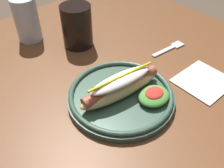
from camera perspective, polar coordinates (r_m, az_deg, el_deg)
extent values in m
cube|color=brown|center=(0.64, -6.22, -2.46)|extent=(1.17, 0.98, 0.04)
cylinder|color=brown|center=(1.36, 0.78, 4.99)|extent=(0.06, 0.06, 0.70)
cylinder|color=#334C3D|center=(0.59, 1.99, -3.00)|extent=(0.25, 0.25, 0.02)
torus|color=#334C3D|center=(0.58, 2.02, -2.16)|extent=(0.24, 0.24, 0.01)
ellipsoid|color=tan|center=(0.57, 2.05, -1.01)|extent=(0.22, 0.08, 0.04)
cylinder|color=#9E4C33|center=(0.57, 2.07, -0.43)|extent=(0.20, 0.05, 0.03)
ellipsoid|color=silver|center=(0.56, 2.12, 0.96)|extent=(0.17, 0.06, 0.02)
cylinder|color=yellow|center=(0.55, 2.14, 1.74)|extent=(0.17, 0.03, 0.01)
ellipsoid|color=#4C8C38|center=(0.57, 9.51, -2.73)|extent=(0.08, 0.06, 0.02)
ellipsoid|color=red|center=(0.57, 9.62, -2.01)|extent=(0.05, 0.04, 0.01)
cube|color=silver|center=(0.76, 11.62, 7.29)|extent=(0.09, 0.02, 0.00)
cube|color=silver|center=(0.80, 14.65, 8.63)|extent=(0.04, 0.03, 0.00)
cylinder|color=black|center=(0.76, -7.98, 12.93)|extent=(0.09, 0.09, 0.12)
cylinder|color=silver|center=(0.82, -18.84, 13.73)|extent=(0.07, 0.07, 0.13)
cube|color=white|center=(0.68, 20.09, 0.59)|extent=(0.13, 0.13, 0.00)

